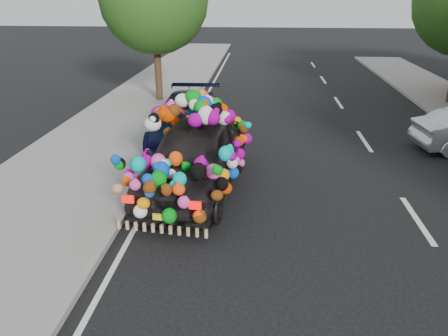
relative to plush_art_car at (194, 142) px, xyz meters
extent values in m
plane|color=black|center=(1.09, -1.13, -1.14)|extent=(100.00, 100.00, 0.00)
cube|color=gray|center=(-3.21, -1.13, -1.08)|extent=(4.00, 60.00, 0.12)
cube|color=gray|center=(-1.26, -1.13, -1.08)|extent=(0.15, 60.00, 0.13)
cylinder|color=#332114|center=(-2.71, 8.37, 0.22)|extent=(0.28, 0.28, 2.73)
imported|color=black|center=(0.00, 0.00, -0.36)|extent=(2.38, 4.81, 1.58)
cube|color=red|center=(-0.90, -2.24, -0.36)|extent=(0.23, 0.09, 0.14)
cube|color=red|center=(0.36, -2.39, -0.36)|extent=(0.23, 0.09, 0.14)
cube|color=yellow|center=(-0.27, -2.32, -0.66)|extent=(0.34, 0.08, 0.12)
imported|color=black|center=(-0.71, 3.37, -0.45)|extent=(2.10, 4.86, 1.39)
camera|label=1|loc=(1.44, -9.21, 3.15)|focal=35.00mm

